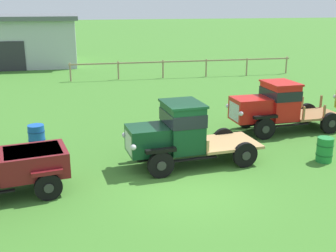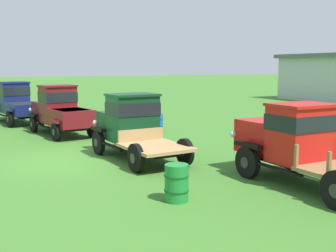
% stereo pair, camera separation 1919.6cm
% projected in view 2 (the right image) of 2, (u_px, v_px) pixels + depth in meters
% --- Properties ---
extents(ground_plane, '(240.00, 240.00, 0.00)m').
position_uv_depth(ground_plane, '(72.00, 161.00, 14.36)').
color(ground_plane, '#3D7528').
extents(vintage_truck_foreground_near, '(5.11, 2.66, 2.32)m').
position_uv_depth(vintage_truck_foreground_near, '(15.00, 102.00, 23.93)').
color(vintage_truck_foreground_near, black).
rests_on(vintage_truck_foreground_near, ground).
extents(vintage_truck_second_in_line, '(4.96, 2.53, 2.31)m').
position_uv_depth(vintage_truck_second_in_line, '(59.00, 110.00, 19.76)').
color(vintage_truck_second_in_line, black).
rests_on(vintage_truck_second_in_line, ground).
extents(vintage_truck_midrow_center, '(4.88, 2.33, 2.25)m').
position_uv_depth(vintage_truck_midrow_center, '(131.00, 124.00, 14.85)').
color(vintage_truck_midrow_center, black).
rests_on(vintage_truck_midrow_center, ground).
extents(vintage_truck_far_side, '(5.11, 2.24, 2.20)m').
position_uv_depth(vintage_truck_far_side, '(295.00, 140.00, 11.62)').
color(vintage_truck_far_side, black).
rests_on(vintage_truck_far_side, ground).
extents(oil_drum_beside_row, '(0.60, 0.60, 0.89)m').
position_uv_depth(oil_drum_beside_row, '(177.00, 183.00, 9.99)').
color(oil_drum_beside_row, '#1E7F33').
rests_on(oil_drum_beside_row, ground).
extents(oil_drum_near_fence, '(0.67, 0.67, 0.85)m').
position_uv_depth(oil_drum_near_fence, '(156.00, 123.00, 20.81)').
color(oil_drum_near_fence, '#1951B2').
rests_on(oil_drum_near_fence, ground).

